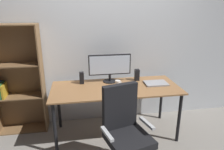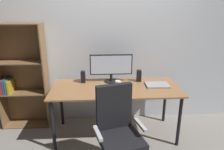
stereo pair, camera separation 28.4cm
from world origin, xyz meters
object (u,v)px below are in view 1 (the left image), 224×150
keyboard (114,93)px  office_chair (125,135)px  bookshelf (16,81)px  speaker_right (137,75)px  laptop (156,83)px  monitor (110,66)px  desk (116,92)px  speaker_left (82,78)px  coffee_mug (118,83)px  mouse (131,92)px

keyboard → office_chair: office_chair is taller
bookshelf → office_chair: bearing=-38.6°
speaker_right → laptop: bearing=-40.6°
monitor → laptop: size_ratio=1.92×
desk → speaker_right: (0.36, 0.23, 0.16)m
keyboard → speaker_left: speaker_left is taller
monitor → speaker_right: (0.41, -0.01, -0.15)m
laptop → bookshelf: bookshelf is taller
desk → keyboard: keyboard is taller
keyboard → laptop: 0.70m
speaker_left → bookshelf: bearing=171.0°
speaker_right → bookshelf: size_ratio=0.11×
speaker_right → bookshelf: bookshelf is taller
coffee_mug → office_chair: size_ratio=0.09×
office_chair → speaker_right: bearing=52.4°
monitor → laptop: bearing=-17.7°
mouse → desk: bearing=116.7°
mouse → coffee_mug: 0.28m
keyboard → bookshelf: size_ratio=0.18×
mouse → office_chair: bearing=-117.4°
mouse → speaker_left: speaker_left is taller
desk → office_chair: size_ratio=1.74×
keyboard → mouse: (0.21, -0.00, 0.01)m
laptop → office_chair: size_ratio=0.32×
speaker_left → monitor: bearing=1.1°
desk → keyboard: (-0.06, -0.22, 0.08)m
speaker_left → coffee_mug: bearing=-22.3°
desk → coffee_mug: size_ratio=19.83×
coffee_mug → bookshelf: (-1.43, 0.35, -0.01)m
mouse → office_chair: office_chair is taller
keyboard → coffee_mug: 0.27m
monitor → speaker_left: monitor is taller
keyboard → bookshelf: (-1.33, 0.60, 0.03)m
keyboard → office_chair: (0.04, -0.49, -0.29)m
mouse → speaker_right: speaker_right is taller
laptop → bookshelf: 2.01m
desk → keyboard: bearing=-105.0°
office_chair → keyboard: bearing=78.9°
office_chair → bookshelf: (-1.37, 1.09, 0.32)m
mouse → speaker_right: bearing=57.3°
laptop → keyboard: bearing=-157.8°
monitor → speaker_left: bearing=-178.9°
laptop → bookshelf: size_ratio=0.20×
monitor → mouse: size_ratio=6.39×
mouse → office_chair: 0.60m
keyboard → speaker_right: bearing=49.0°
speaker_right → bookshelf: (-1.76, 0.15, -0.05)m
monitor → speaker_left: (-0.41, -0.01, -0.15)m
bookshelf → mouse: bearing=-21.2°
speaker_right → speaker_left: bearing=180.0°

